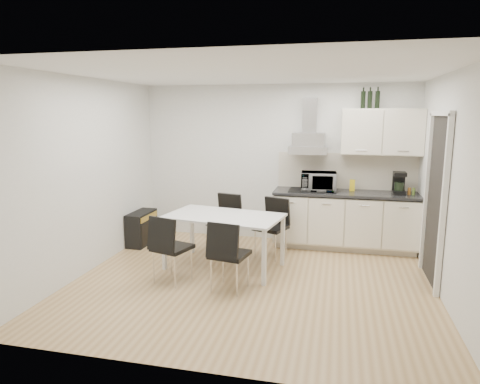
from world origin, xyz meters
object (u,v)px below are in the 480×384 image
object	(u,v)px
chair_far_left	(224,223)
floor_speaker	(216,227)
kitchenette	(348,197)
chair_near_left	(172,248)
dining_table	(224,220)
chair_near_right	(230,255)
chair_far_right	(271,228)
guitar_amp	(142,228)

from	to	relation	value
chair_far_left	floor_speaker	distance (m)	0.85
kitchenette	chair_near_left	xyz separation A→B (m)	(-2.18, -1.94, -0.39)
kitchenette	dining_table	distance (m)	2.12
chair_near_left	chair_near_right	world-z (taller)	same
chair_far_left	chair_near_right	xyz separation A→B (m)	(0.46, -1.46, 0.00)
chair_far_right	chair_near_right	bearing A→B (deg)	97.25
chair_far_left	chair_near_right	distance (m)	1.53
chair_far_left	chair_near_left	size ratio (longest dim) A/B	1.00
floor_speaker	kitchenette	bearing A→B (deg)	-18.55
chair_near_left	guitar_amp	bearing A→B (deg)	145.47
chair_far_right	guitar_amp	bearing A→B (deg)	15.58
guitar_amp	floor_speaker	world-z (taller)	guitar_amp
chair_far_left	chair_near_right	bearing A→B (deg)	120.87
dining_table	kitchenette	bearing A→B (deg)	47.30
chair_near_left	guitar_amp	xyz separation A→B (m)	(-1.11, 1.39, -0.17)
guitar_amp	chair_near_left	bearing A→B (deg)	-50.56
dining_table	chair_far_left	bearing A→B (deg)	114.71
chair_far_left	chair_near_left	world-z (taller)	same
kitchenette	guitar_amp	world-z (taller)	kitchenette
dining_table	floor_speaker	world-z (taller)	dining_table
chair_far_left	chair_near_left	xyz separation A→B (m)	(-0.31, -1.37, 0.00)
chair_near_right	guitar_amp	world-z (taller)	chair_near_right
chair_far_left	chair_near_right	world-z (taller)	same
guitar_amp	chair_far_left	bearing A→B (deg)	0.21
guitar_amp	floor_speaker	size ratio (longest dim) A/B	1.95
chair_near_left	chair_near_right	distance (m)	0.78
chair_near_left	dining_table	bearing A→B (deg)	68.82
chair_far_right	kitchenette	bearing A→B (deg)	-127.51
chair_far_left	floor_speaker	xyz separation A→B (m)	(-0.34, 0.73, -0.27)
guitar_amp	kitchenette	bearing A→B (deg)	10.45
kitchenette	dining_table	world-z (taller)	kitchenette
kitchenette	chair_near_right	bearing A→B (deg)	-124.73
chair_far_left	guitar_amp	size ratio (longest dim) A/B	1.35
dining_table	guitar_amp	xyz separation A→B (m)	(-1.61, 0.75, -0.41)
dining_table	chair_far_left	world-z (taller)	chair_far_left
dining_table	floor_speaker	distance (m)	1.64
chair_near_left	floor_speaker	bearing A→B (deg)	108.01
chair_far_left	dining_table	bearing A→B (deg)	118.38
chair_near_right	floor_speaker	world-z (taller)	chair_near_right
kitchenette	chair_near_left	bearing A→B (deg)	-138.35
kitchenette	floor_speaker	world-z (taller)	kitchenette
kitchenette	dining_table	bearing A→B (deg)	-142.26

